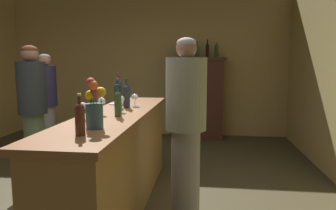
% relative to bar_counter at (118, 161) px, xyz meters
% --- Properties ---
extents(floor, '(9.04, 9.04, 0.00)m').
position_rel_bar_counter_xyz_m(floor, '(-0.36, -0.03, -0.50)').
color(floor, '#473F27').
rests_on(floor, ground).
extents(wall_back, '(5.71, 0.12, 2.88)m').
position_rel_bar_counter_xyz_m(wall_back, '(-0.36, 3.51, 0.95)').
color(wall_back, tan).
rests_on(wall_back, ground).
extents(bar_counter, '(0.58, 2.73, 0.98)m').
position_rel_bar_counter_xyz_m(bar_counter, '(0.00, 0.00, 0.00)').
color(bar_counter, olive).
rests_on(bar_counter, ground).
extents(display_cabinet, '(1.07, 0.45, 1.56)m').
position_rel_bar_counter_xyz_m(display_cabinet, '(0.68, 3.19, 0.32)').
color(display_cabinet, '#47251C').
rests_on(display_cabinet, ground).
extents(wine_bottle_rose, '(0.07, 0.07, 0.28)m').
position_rel_bar_counter_xyz_m(wine_bottle_rose, '(0.04, -0.98, 0.61)').
color(wine_bottle_rose, '#4A281B').
rests_on(wine_bottle_rose, bar_counter).
extents(wine_bottle_chardonnay, '(0.06, 0.06, 0.28)m').
position_rel_bar_counter_xyz_m(wine_bottle_chardonnay, '(0.08, -0.22, 0.61)').
color(wine_bottle_chardonnay, '#2B4C27').
rests_on(wine_bottle_chardonnay, bar_counter).
extents(wine_bottle_pinot, '(0.08, 0.08, 0.35)m').
position_rel_bar_counter_xyz_m(wine_bottle_pinot, '(-0.20, 0.80, 0.64)').
color(wine_bottle_pinot, '#1E2F37').
rests_on(wine_bottle_pinot, bar_counter).
extents(wine_bottle_merlot, '(0.08, 0.08, 0.31)m').
position_rel_bar_counter_xyz_m(wine_bottle_merlot, '(-0.10, 0.41, 0.63)').
color(wine_bottle_merlot, '#182C3A').
rests_on(wine_bottle_merlot, bar_counter).
extents(wine_bottle_syrah, '(0.07, 0.07, 0.31)m').
position_rel_bar_counter_xyz_m(wine_bottle_syrah, '(0.02, 0.34, 0.62)').
color(wine_bottle_syrah, '#212A34').
rests_on(wine_bottle_syrah, bar_counter).
extents(wine_glass_front, '(0.07, 0.07, 0.14)m').
position_rel_bar_counter_xyz_m(wine_glass_front, '(-0.19, -0.37, 0.59)').
color(wine_glass_front, white).
rests_on(wine_glass_front, bar_counter).
extents(wine_glass_mid, '(0.07, 0.07, 0.16)m').
position_rel_bar_counter_xyz_m(wine_glass_mid, '(-0.10, -0.14, 0.60)').
color(wine_glass_mid, white).
rests_on(wine_glass_mid, bar_counter).
extents(wine_glass_rear, '(0.08, 0.08, 0.14)m').
position_rel_bar_counter_xyz_m(wine_glass_rear, '(0.07, 0.48, 0.58)').
color(wine_glass_rear, white).
rests_on(wine_glass_rear, bar_counter).
extents(wine_glass_spare, '(0.08, 0.08, 0.16)m').
position_rel_bar_counter_xyz_m(wine_glass_spare, '(0.02, 0.06, 0.61)').
color(wine_glass_spare, white).
rests_on(wine_glass_spare, bar_counter).
extents(flower_arrangement, '(0.15, 0.13, 0.37)m').
position_rel_bar_counter_xyz_m(flower_arrangement, '(0.06, -0.75, 0.66)').
color(flower_arrangement, '#2F5361').
rests_on(flower_arrangement, bar_counter).
extents(cheese_plate, '(0.17, 0.17, 0.01)m').
position_rel_bar_counter_xyz_m(cheese_plate, '(-0.18, 0.60, 0.49)').
color(cheese_plate, white).
rests_on(cheese_plate, bar_counter).
extents(display_bottle_left, '(0.06, 0.06, 0.31)m').
position_rel_bar_counter_xyz_m(display_bottle_left, '(0.35, 3.19, 1.20)').
color(display_bottle_left, '#18351F').
rests_on(display_bottle_left, display_cabinet).
extents(display_bottle_midleft, '(0.07, 0.07, 0.28)m').
position_rel_bar_counter_xyz_m(display_bottle_midleft, '(0.52, 3.19, 1.19)').
color(display_bottle_midleft, black).
rests_on(display_bottle_midleft, display_cabinet).
extents(display_bottle_center, '(0.07, 0.07, 0.30)m').
position_rel_bar_counter_xyz_m(display_bottle_center, '(0.67, 3.19, 1.20)').
color(display_bottle_center, '#27522A').
rests_on(display_bottle_center, display_cabinet).
extents(display_bottle_midright, '(0.06, 0.06, 0.34)m').
position_rel_bar_counter_xyz_m(display_bottle_midright, '(0.86, 3.19, 1.21)').
color(display_bottle_midright, black).
rests_on(display_bottle_midright, display_cabinet).
extents(display_bottle_right, '(0.07, 0.07, 0.30)m').
position_rel_bar_counter_xyz_m(display_bottle_right, '(1.03, 3.19, 1.20)').
color(display_bottle_right, '#2D4A28').
rests_on(display_bottle_right, display_cabinet).
extents(patron_redhead, '(0.31, 0.31, 1.59)m').
position_rel_bar_counter_xyz_m(patron_redhead, '(-1.52, 1.52, 0.39)').
color(patron_redhead, gray).
rests_on(patron_redhead, ground).
extents(patron_by_cabinet, '(0.35, 0.35, 1.67)m').
position_rel_bar_counter_xyz_m(patron_by_cabinet, '(-1.27, 0.71, 0.43)').
color(patron_by_cabinet, '#4D6246').
rests_on(patron_by_cabinet, ground).
extents(bartender, '(0.36, 0.36, 1.68)m').
position_rel_bar_counter_xyz_m(bartender, '(0.69, -0.20, 0.42)').
color(bartender, gray).
rests_on(bartender, ground).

